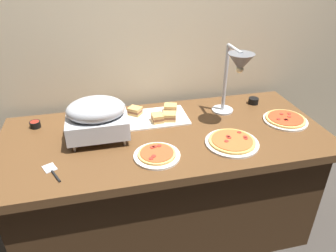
% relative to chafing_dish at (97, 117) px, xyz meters
% --- Properties ---
extents(ground_plane, '(8.00, 8.00, 0.00)m').
position_rel_chafing_dish_xyz_m(ground_plane, '(0.38, -0.03, -0.90)').
color(ground_plane, '#38332D').
extents(back_wall, '(4.40, 0.04, 2.40)m').
position_rel_chafing_dish_xyz_m(back_wall, '(0.38, 0.47, 0.30)').
color(back_wall, '#C6B593').
rests_on(back_wall, ground_plane).
extents(buffet_table, '(1.90, 0.84, 0.76)m').
position_rel_chafing_dish_xyz_m(buffet_table, '(0.38, -0.03, -0.52)').
color(buffet_table, brown).
rests_on(buffet_table, ground_plane).
extents(chafing_dish, '(0.34, 0.25, 0.25)m').
position_rel_chafing_dish_xyz_m(chafing_dish, '(0.00, 0.00, 0.00)').
color(chafing_dish, '#B7BABF').
rests_on(chafing_dish, buffet_table).
extents(heat_lamp, '(0.15, 0.33, 0.45)m').
position_rel_chafing_dish_xyz_m(heat_lamp, '(0.82, 0.02, 0.20)').
color(heat_lamp, '#B7BABF').
rests_on(heat_lamp, buffet_table).
extents(pizza_plate_front, '(0.27, 0.27, 0.03)m').
position_rel_chafing_dish_xyz_m(pizza_plate_front, '(1.14, -0.06, -0.13)').
color(pizza_plate_front, white).
rests_on(pizza_plate_front, buffet_table).
extents(pizza_plate_center, '(0.24, 0.24, 0.03)m').
position_rel_chafing_dish_xyz_m(pizza_plate_center, '(0.28, -0.25, -0.13)').
color(pizza_plate_center, white).
rests_on(pizza_plate_center, buffet_table).
extents(pizza_plate_raised_stand, '(0.30, 0.30, 0.03)m').
position_rel_chafing_dish_xyz_m(pizza_plate_raised_stand, '(0.71, -0.22, -0.13)').
color(pizza_plate_raised_stand, white).
rests_on(pizza_plate_raised_stand, buffet_table).
extents(sandwich_platter, '(0.40, 0.26, 0.06)m').
position_rel_chafing_dish_xyz_m(sandwich_platter, '(0.37, 0.17, -0.12)').
color(sandwich_platter, white).
rests_on(sandwich_platter, buffet_table).
extents(sauce_cup_near, '(0.07, 0.07, 0.04)m').
position_rel_chafing_dish_xyz_m(sauce_cup_near, '(1.07, 0.22, -0.12)').
color(sauce_cup_near, black).
rests_on(sauce_cup_near, buffet_table).
extents(sauce_cup_far, '(0.06, 0.06, 0.04)m').
position_rel_chafing_dish_xyz_m(sauce_cup_far, '(-0.37, 0.22, -0.12)').
color(sauce_cup_far, black).
rests_on(sauce_cup_far, buffet_table).
extents(serving_spatula, '(0.10, 0.17, 0.01)m').
position_rel_chafing_dish_xyz_m(serving_spatula, '(-0.24, -0.26, -0.14)').
color(serving_spatula, '#B7BABF').
rests_on(serving_spatula, buffet_table).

